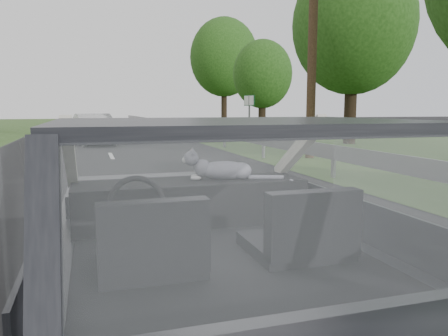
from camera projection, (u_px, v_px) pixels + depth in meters
subject_car at (215, 245)px, 2.48m from camera, size 1.80×4.00×1.45m
dashboard at (190, 202)px, 3.05m from camera, size 1.58×0.45×0.30m
driver_seat at (151, 240)px, 2.07m from camera, size 0.50×0.72×0.42m
passenger_seat at (303, 226)px, 2.30m from camera, size 0.50×0.72×0.42m
steering_wheel at (137, 204)px, 2.65m from camera, size 0.36×0.36×0.04m
cat at (224, 169)px, 3.07m from camera, size 0.53×0.28×0.23m
guardrail at (260, 139)px, 13.23m from camera, size 0.05×90.00×0.32m
other_car at (94, 129)px, 18.52m from camera, size 2.17×4.17×1.31m
highway_sign at (249, 117)px, 21.92m from camera, size 0.31×0.87×2.19m
utility_pole at (313, 18)px, 12.85m from camera, size 0.35×0.35×8.29m
tree_1 at (352, 52)px, 18.44m from camera, size 5.85×5.85×7.74m
tree_2 at (262, 88)px, 27.71m from camera, size 4.71×4.71×5.68m
tree_3 at (224, 73)px, 42.16m from camera, size 8.36×8.36×9.92m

